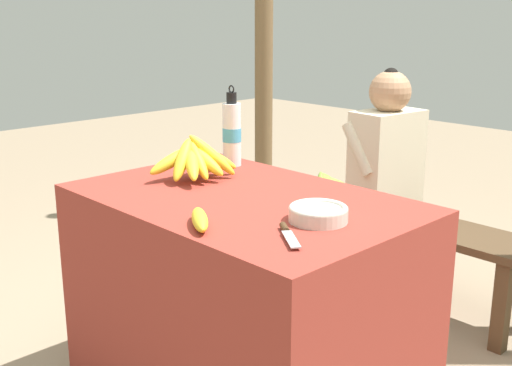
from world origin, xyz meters
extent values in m
cube|color=maroon|center=(0.00, 0.00, 0.40)|extent=(1.16, 0.77, 0.79)
sphere|color=#4C381E|center=(-0.32, 0.03, 0.87)|extent=(0.06, 0.06, 0.06)
ellipsoid|color=yellow|center=(-0.33, -0.04, 0.87)|extent=(0.07, 0.21, 0.12)
ellipsoid|color=yellow|center=(-0.29, -0.03, 0.88)|extent=(0.13, 0.17, 0.16)
ellipsoid|color=yellow|center=(-0.25, -0.01, 0.87)|extent=(0.20, 0.16, 0.13)
ellipsoid|color=yellow|center=(-0.25, 0.02, 0.87)|extent=(0.17, 0.08, 0.15)
ellipsoid|color=yellow|center=(-0.25, 0.05, 0.87)|extent=(0.19, 0.08, 0.13)
ellipsoid|color=yellow|center=(-0.26, 0.09, 0.88)|extent=(0.17, 0.16, 0.17)
ellipsoid|color=yellow|center=(-0.28, 0.10, 0.87)|extent=(0.13, 0.20, 0.14)
ellipsoid|color=yellow|center=(-0.33, 0.11, 0.87)|extent=(0.05, 0.19, 0.15)
cylinder|color=silver|center=(0.34, -0.01, 0.81)|extent=(0.18, 0.18, 0.04)
torus|color=silver|center=(0.34, -0.01, 0.83)|extent=(0.18, 0.18, 0.02)
cylinder|color=white|center=(-0.36, 0.27, 0.92)|extent=(0.07, 0.07, 0.25)
cylinder|color=#47A8D1|center=(-0.36, 0.27, 0.92)|extent=(0.07, 0.07, 0.05)
cylinder|color=black|center=(-0.36, 0.27, 1.06)|extent=(0.04, 0.04, 0.04)
torus|color=black|center=(-0.36, 0.27, 1.10)|extent=(0.03, 0.01, 0.03)
ellipsoid|color=yellow|center=(0.14, -0.30, 0.81)|extent=(0.18, 0.14, 0.04)
cube|color=#BCBCC1|center=(0.41, -0.21, 0.80)|extent=(0.12, 0.10, 0.00)
cylinder|color=#472D19|center=(0.34, -0.15, 0.80)|extent=(0.06, 0.05, 0.02)
cube|color=#4C3823|center=(-0.21, 1.15, 0.42)|extent=(1.55, 0.32, 0.04)
cube|color=#4C3823|center=(-0.88, 1.03, 0.20)|extent=(0.06, 0.06, 0.40)
cube|color=#4C3823|center=(0.47, 1.03, 0.20)|extent=(0.06, 0.06, 0.40)
cube|color=#4C3823|center=(-0.88, 1.27, 0.20)|extent=(0.06, 0.06, 0.40)
cylinder|color=#564C60|center=(-0.47, 1.05, 0.22)|extent=(0.09, 0.09, 0.43)
cylinder|color=#564C60|center=(-0.35, 1.04, 0.44)|extent=(0.31, 0.12, 0.09)
cylinder|color=#564C60|center=(-0.44, 1.24, 0.22)|extent=(0.09, 0.09, 0.43)
cylinder|color=#564C60|center=(-0.33, 1.23, 0.44)|extent=(0.31, 0.12, 0.09)
cube|color=beige|center=(-0.20, 1.12, 0.69)|extent=(0.24, 0.36, 0.51)
cylinder|color=beige|center=(-0.25, 0.96, 0.77)|extent=(0.21, 0.09, 0.25)
cylinder|color=beige|center=(-0.21, 1.28, 0.77)|extent=(0.21, 0.09, 0.25)
sphere|color=tan|center=(-0.20, 1.12, 1.03)|extent=(0.20, 0.20, 0.20)
sphere|color=black|center=(-0.20, 1.12, 1.10)|extent=(0.07, 0.07, 0.07)
sphere|color=#4C381E|center=(-0.63, 1.15, 0.50)|extent=(0.06, 0.06, 0.06)
ellipsoid|color=olive|center=(-0.61, 1.09, 0.50)|extent=(0.09, 0.18, 0.10)
ellipsoid|color=olive|center=(-0.59, 1.10, 0.50)|extent=(0.14, 0.16, 0.14)
ellipsoid|color=olive|center=(-0.58, 1.12, 0.50)|extent=(0.16, 0.12, 0.11)
ellipsoid|color=olive|center=(-0.58, 1.14, 0.50)|extent=(0.15, 0.07, 0.13)
ellipsoid|color=olive|center=(-0.58, 1.16, 0.50)|extent=(0.17, 0.08, 0.10)
ellipsoid|color=olive|center=(-0.58, 1.19, 0.50)|extent=(0.17, 0.13, 0.13)
ellipsoid|color=olive|center=(-0.59, 1.21, 0.50)|extent=(0.15, 0.18, 0.11)
ellipsoid|color=olive|center=(-0.62, 1.21, 0.50)|extent=(0.09, 0.16, 0.13)
cylinder|color=brown|center=(-1.52, 1.59, 1.38)|extent=(0.12, 0.12, 2.77)
camera|label=1|loc=(1.52, -1.40, 1.40)|focal=45.00mm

